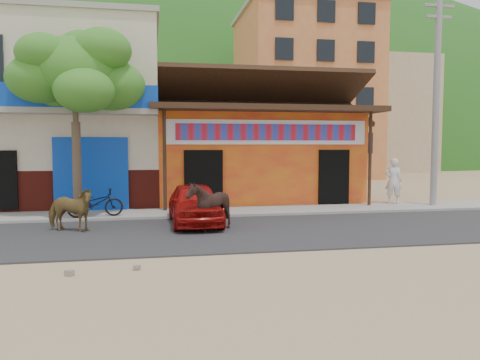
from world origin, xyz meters
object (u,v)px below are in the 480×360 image
object	(u,v)px
utility_pole	(436,98)
red_car	(195,203)
pedestrian	(393,181)
cow_dark	(209,206)
scooter	(95,203)
cow_tan	(70,210)
tree	(76,122)

from	to	relation	value
utility_pole	red_car	xyz separation A→B (m)	(-9.20, -2.05, -3.47)
utility_pole	pedestrian	xyz separation A→B (m)	(-1.26, 0.70, -3.12)
cow_dark	red_car	world-z (taller)	cow_dark
scooter	pedestrian	bearing A→B (deg)	-94.19
cow_tan	cow_dark	size ratio (longest dim) A/B	1.02
tree	utility_pole	distance (m)	12.84
utility_pole	cow_dark	distance (m)	10.12
cow_tan	red_car	world-z (taller)	red_car
tree	utility_pole	world-z (taller)	utility_pole
cow_dark	pedestrian	distance (m)	8.67
cow_dark	scooter	world-z (taller)	cow_dark
scooter	pedestrian	distance (m)	11.03
utility_pole	cow_tan	bearing A→B (deg)	-168.02
tree	scooter	distance (m)	2.67
cow_dark	tree	bearing A→B (deg)	-124.85
cow_tan	red_car	size ratio (longest dim) A/B	0.39
cow_dark	utility_pole	bearing A→B (deg)	114.81
utility_pole	pedestrian	world-z (taller)	utility_pole
tree	red_car	distance (m)	4.74
utility_pole	cow_tan	world-z (taller)	utility_pole
tree	red_car	size ratio (longest dim) A/B	1.67
tree	pedestrian	xyz separation A→B (m)	(11.54, 0.90, -2.12)
utility_pole	scooter	distance (m)	12.73
tree	utility_pole	xyz separation A→B (m)	(12.80, 0.20, 1.00)
tree	scooter	bearing A→B (deg)	-39.81
cow_tan	scooter	bearing A→B (deg)	6.79
pedestrian	utility_pole	bearing A→B (deg)	175.30
cow_tan	scooter	size ratio (longest dim) A/B	0.83
tree	cow_dark	xyz separation A→B (m)	(3.87, -3.15, -2.39)
tree	cow_dark	distance (m)	5.53
scooter	red_car	bearing A→B (deg)	-125.69
tree	cow_tan	size ratio (longest dim) A/B	4.25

